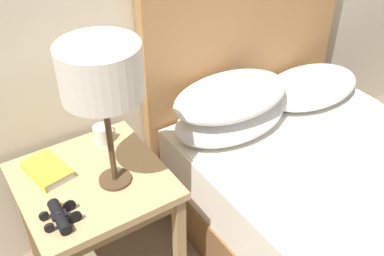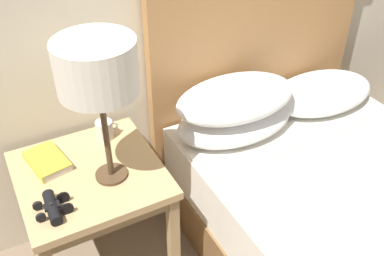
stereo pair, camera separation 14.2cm
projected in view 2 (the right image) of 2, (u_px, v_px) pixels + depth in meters
nightstand at (91, 186)px, 1.89m from camera, size 0.58×0.58×0.61m
bed at (349, 220)px, 2.02m from camera, size 1.27×1.90×1.32m
table_lamp at (97, 69)px, 1.54m from camera, size 0.29×0.29×0.60m
book_on_nightstand at (47, 161)px, 1.87m from camera, size 0.17×0.23×0.04m
binoculars_pair at (53, 207)px, 1.65m from camera, size 0.14×0.16×0.05m
coffee_mug at (105, 130)px, 2.01m from camera, size 0.10×0.08×0.08m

